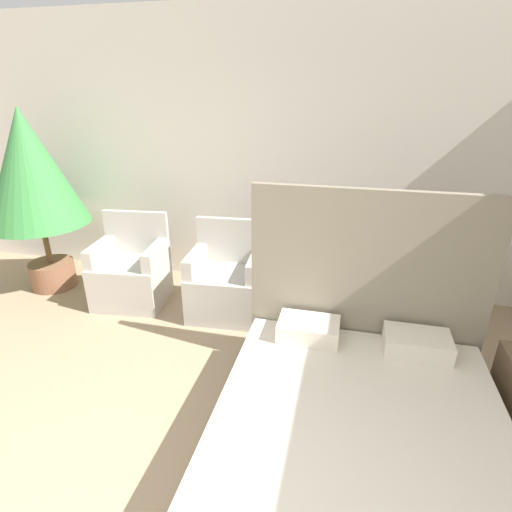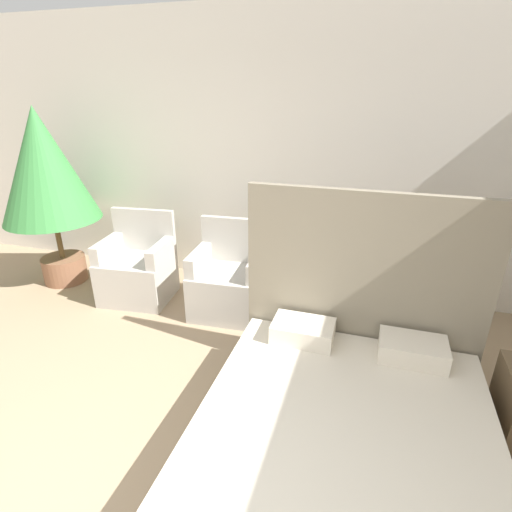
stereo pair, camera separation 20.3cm
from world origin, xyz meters
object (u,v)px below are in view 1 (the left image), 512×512
object	(u,v)px
armchair_near_window_right	(226,286)
potted_palm	(31,174)
bed	(358,429)
armchair_near_window_left	(131,275)

from	to	relation	value
armchair_near_window_right	potted_palm	xyz separation A→B (m)	(-2.12, 0.10, 1.00)
potted_palm	bed	bearing A→B (deg)	-25.40
bed	armchair_near_window_right	world-z (taller)	bed
armchair_near_window_left	potted_palm	size ratio (longest dim) A/B	0.47
armchair_near_window_right	bed	bearing A→B (deg)	-53.60
armchair_near_window_right	potted_palm	size ratio (longest dim) A/B	0.47
bed	armchair_near_window_left	world-z (taller)	bed
armchair_near_window_left	potted_palm	world-z (taller)	potted_palm
bed	armchair_near_window_left	xyz separation A→B (m)	(-2.33, 1.52, 0.03)
armchair_near_window_left	armchair_near_window_right	xyz separation A→B (m)	(1.05, 0.00, 0.00)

